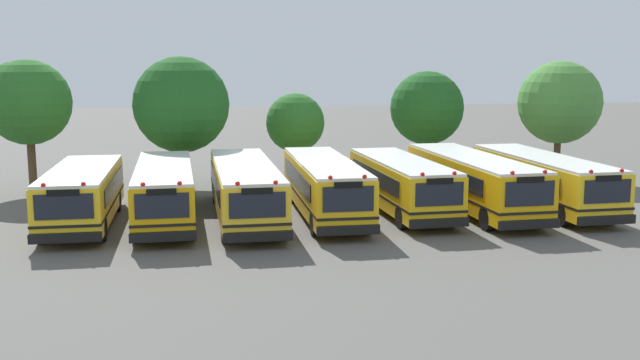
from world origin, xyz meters
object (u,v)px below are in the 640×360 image
(tree_1, at_px, (183,105))
(tree_2, at_px, (294,123))
(tree_3, at_px, (428,108))
(school_bus_3, at_px, (325,185))
(tree_0, at_px, (25,100))
(school_bus_0, at_px, (82,194))
(school_bus_5, at_px, (472,180))
(school_bus_4, at_px, (401,183))
(school_bus_6, at_px, (542,179))
(school_bus_1, at_px, (164,190))
(tree_4, at_px, (561,101))
(school_bus_2, at_px, (245,188))

(tree_1, distance_m, tree_2, 6.49)
(tree_3, bearing_deg, school_bus_3, -129.53)
(tree_0, xyz_separation_m, tree_3, (22.34, 1.35, -0.76))
(school_bus_0, xyz_separation_m, tree_0, (-3.71, 8.65, 3.52))
(school_bus_5, xyz_separation_m, tree_1, (-13.01, 8.46, 3.10))
(school_bus_4, bearing_deg, school_bus_6, 177.14)
(school_bus_1, distance_m, school_bus_4, 10.59)
(tree_1, bearing_deg, school_bus_0, -117.19)
(tree_0, xyz_separation_m, tree_4, (29.47, -1.16, -0.31))
(school_bus_3, xyz_separation_m, tree_4, (15.40, 7.51, 3.17))
(school_bus_1, xyz_separation_m, school_bus_3, (7.00, -0.26, 0.04))
(tree_3, bearing_deg, tree_4, -19.33)
(tree_2, bearing_deg, school_bus_2, -110.55)
(school_bus_4, relative_size, tree_1, 1.37)
(tree_0, bearing_deg, tree_1, -2.04)
(tree_0, bearing_deg, school_bus_1, -49.92)
(tree_2, relative_size, tree_4, 0.74)
(school_bus_1, xyz_separation_m, school_bus_6, (17.40, -0.44, 0.02))
(school_bus_5, bearing_deg, tree_2, -56.43)
(school_bus_3, bearing_deg, school_bus_5, -179.18)
(school_bus_0, xyz_separation_m, tree_2, (10.51, 9.84, 2.00))
(school_bus_2, height_order, tree_2, tree_2)
(school_bus_2, distance_m, tree_0, 14.09)
(school_bus_6, height_order, tree_3, tree_3)
(school_bus_0, relative_size, school_bus_4, 0.95)
(school_bus_1, bearing_deg, school_bus_6, 178.37)
(school_bus_2, xyz_separation_m, tree_4, (18.95, 7.53, 3.19))
(school_bus_5, relative_size, tree_1, 1.60)
(school_bus_1, height_order, tree_1, tree_1)
(school_bus_5, height_order, tree_1, tree_1)
(school_bus_0, relative_size, school_bus_1, 0.87)
(school_bus_0, height_order, school_bus_1, same)
(school_bus_0, bearing_deg, school_bus_2, -179.25)
(school_bus_6, bearing_deg, tree_1, -27.90)
(school_bus_2, distance_m, school_bus_6, 13.95)
(school_bus_5, relative_size, tree_3, 1.81)
(school_bus_3, height_order, tree_0, tree_0)
(school_bus_3, distance_m, tree_2, 10.05)
(school_bus_2, relative_size, school_bus_5, 1.01)
(school_bus_0, height_order, tree_4, tree_4)
(school_bus_3, distance_m, school_bus_6, 10.40)
(school_bus_0, relative_size, school_bus_3, 0.86)
(school_bus_2, distance_m, tree_4, 20.64)
(school_bus_3, bearing_deg, school_bus_1, -0.68)
(school_bus_6, xyz_separation_m, tree_4, (5.00, 7.69, 3.19))
(school_bus_4, distance_m, tree_2, 10.59)
(school_bus_2, bearing_deg, school_bus_4, -179.10)
(school_bus_1, bearing_deg, school_bus_3, 177.69)
(school_bus_0, bearing_deg, tree_2, -135.84)
(school_bus_0, relative_size, tree_0, 1.34)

